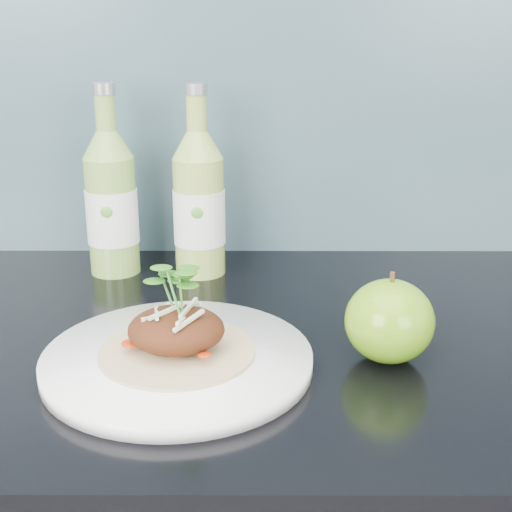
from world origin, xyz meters
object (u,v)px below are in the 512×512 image
object	(u,v)px
cider_bottle_right	(199,204)
cider_bottle_left	(112,203)
green_apple	(389,321)
dinner_plate	(178,360)

from	to	relation	value
cider_bottle_right	cider_bottle_left	bearing A→B (deg)	-165.31
green_apple	cider_bottle_left	bearing A→B (deg)	141.58
green_apple	dinner_plate	bearing A→B (deg)	-175.10
green_apple	cider_bottle_right	distance (m)	0.34
dinner_plate	green_apple	xyz separation A→B (m)	(0.22, 0.02, 0.04)
cider_bottle_left	cider_bottle_right	bearing A→B (deg)	-23.87
dinner_plate	cider_bottle_right	distance (m)	0.29
dinner_plate	cider_bottle_right	xyz separation A→B (m)	(0.00, 0.28, 0.09)
dinner_plate	cider_bottle_left	distance (m)	0.32
dinner_plate	cider_bottle_left	xyz separation A→B (m)	(-0.12, 0.28, 0.09)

